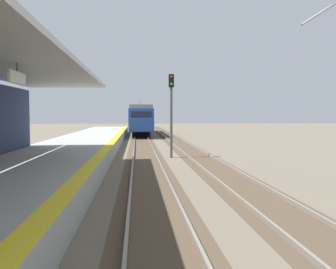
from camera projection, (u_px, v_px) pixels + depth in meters
The scene contains 5 objects.
station_platform at pixel (39, 171), 14.03m from camera, with size 5.00×80.00×0.91m.
track_pair_nearest_platform at pixel (147, 166), 18.41m from camera, with size 2.34×120.00×0.16m.
track_pair_middle at pixel (211, 165), 18.71m from camera, with size 2.34×120.00×0.16m.
approaching_train at pixel (141, 119), 48.47m from camera, with size 2.93×19.60×4.76m.
rail_signal_post at pixel (171, 107), 21.92m from camera, with size 0.32×0.34×5.20m.
Camera 1 is at (1.41, 1.68, 2.70)m, focal length 37.74 mm.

